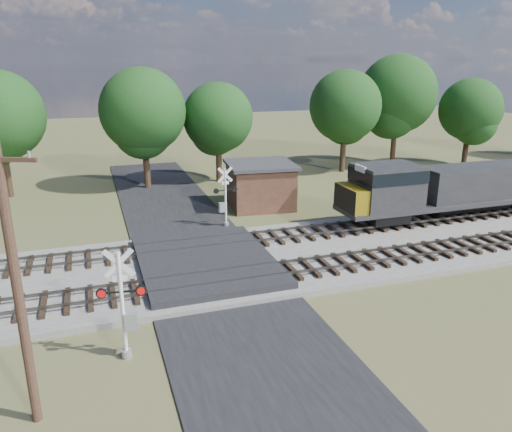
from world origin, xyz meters
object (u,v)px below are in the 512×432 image
object	(u,v)px
crossing_signal_near	(126,314)
utility_pole	(16,283)
crossing_signal_far	(224,202)
equipment_shed	(260,185)

from	to	relation	value
crossing_signal_near	utility_pole	xyz separation A→B (m)	(-3.04, -2.62, 2.86)
crossing_signal_far	utility_pole	bearing A→B (deg)	53.12
crossing_signal_far	equipment_shed	size ratio (longest dim) A/B	0.76
utility_pole	equipment_shed	world-z (taller)	utility_pole
crossing_signal_near	crossing_signal_far	size ratio (longest dim) A/B	1.08
crossing_signal_far	utility_pole	distance (m)	19.80
utility_pole	equipment_shed	size ratio (longest dim) A/B	1.63
crossing_signal_near	utility_pole	size ratio (longest dim) A/B	0.50
crossing_signal_far	utility_pole	xyz separation A→B (m)	(-10.58, -16.47, 2.99)
crossing_signal_near	utility_pole	distance (m)	4.93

